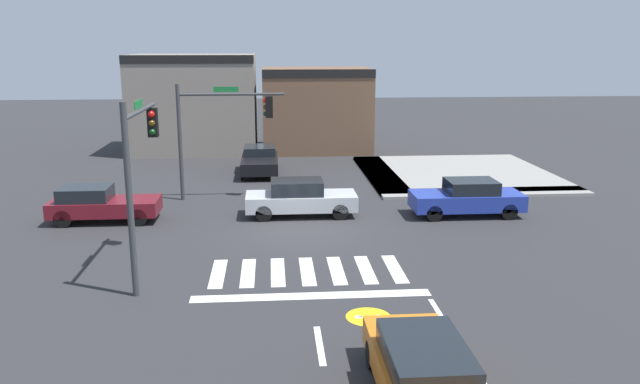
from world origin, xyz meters
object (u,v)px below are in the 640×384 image
Objects in this scene: traffic_signal_southwest at (140,154)px; car_black at (260,161)px; car_silver at (300,198)px; car_blue at (467,198)px; car_maroon at (100,204)px; car_orange at (425,374)px; traffic_signal_northwest at (221,121)px.

car_black is at bearing -12.05° from traffic_signal_southwest.
car_blue is at bearing -4.01° from car_silver.
car_blue is (8.70, -9.36, 0.03)m from car_black.
car_black is at bearing 55.77° from car_maroon.
traffic_signal_southwest is 8.64m from car_silver.
traffic_signal_southwest reaches higher than car_orange.
car_blue is (10.29, -3.64, -2.85)m from traffic_signal_northwest.
car_maroon is (-2.96, 6.11, -3.01)m from traffic_signal_southwest.
car_maroon reaches higher than car_black.
traffic_signal_southwest is 7.42m from car_maroon.
car_blue is (6.91, -0.48, -0.01)m from car_silver.
car_orange is at bearing -110.46° from car_blue.
car_black is at bearing 8.65° from car_orange.
car_black is 12.78m from car_blue.
traffic_signal_southwest reaches higher than car_silver.
car_silver is 0.96× the size of car_orange.
car_silver is 14.44m from car_orange.
car_blue reaches higher than car_maroon.
traffic_signal_northwest is at bearing 136.93° from car_silver.
traffic_signal_southwest is 15.86m from car_black.
car_blue is at bearing -19.49° from traffic_signal_northwest.
traffic_signal_northwest reaches higher than car_blue.
car_silver reaches higher than car_maroon.
car_maroon is (-6.21, -9.12, 0.01)m from car_black.
car_silver is 1.06× the size of car_black.
traffic_signal_southwest is 1.04× the size of traffic_signal_northwest.
traffic_signal_northwest is 6.59m from car_black.
car_maroon is at bearing 179.10° from car_blue.
car_blue is 14.78m from car_orange.
car_silver is at bearing 6.92° from car_orange.
car_orange is at bearing 8.65° from car_black.
traffic_signal_southwest reaches higher than car_blue.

